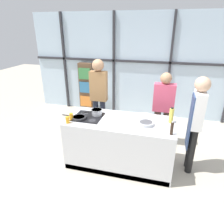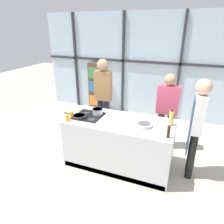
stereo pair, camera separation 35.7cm
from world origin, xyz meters
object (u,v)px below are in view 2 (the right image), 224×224
(pepper_grinder, at_px, (169,131))
(juice_glass_far, at_px, (72,115))
(frying_pan, at_px, (79,116))
(mixing_bowl, at_px, (144,125))
(chef, at_px, (197,123))
(oil_bottle, at_px, (171,118))
(saucepan, at_px, (97,111))
(juice_glass_near, at_px, (67,118))
(white_plate, at_px, (147,117))
(spectator_center_left, at_px, (167,108))
(spectator_far_left, at_px, (103,92))

(pepper_grinder, bearing_deg, juice_glass_far, 177.08)
(frying_pan, bearing_deg, mixing_bowl, 3.30)
(chef, bearing_deg, oil_bottle, 90.09)
(saucepan, relative_size, mixing_bowl, 1.20)
(chef, xyz_separation_m, juice_glass_far, (-2.09, -0.34, -0.06))
(chef, relative_size, frying_pan, 3.66)
(mixing_bowl, bearing_deg, juice_glass_near, -167.96)
(saucepan, distance_m, mixing_bowl, 0.95)
(frying_pan, xyz_separation_m, pepper_grinder, (1.60, -0.15, 0.08))
(saucepan, xyz_separation_m, oil_bottle, (1.33, 0.03, 0.07))
(white_plate, bearing_deg, juice_glass_far, -157.95)
(spectator_center_left, height_order, oil_bottle, spectator_center_left)
(mixing_bowl, bearing_deg, frying_pan, -176.70)
(frying_pan, distance_m, saucepan, 0.36)
(spectator_far_left, distance_m, juice_glass_near, 1.24)
(saucepan, bearing_deg, juice_glass_near, -128.54)
(spectator_center_left, bearing_deg, chef, 126.25)
(frying_pan, relative_size, white_plate, 1.95)
(spectator_center_left, height_order, mixing_bowl, spectator_center_left)
(spectator_far_left, height_order, juice_glass_far, spectator_far_left)
(saucepan, relative_size, juice_glass_near, 2.65)
(saucepan, height_order, white_plate, saucepan)
(mixing_bowl, height_order, juice_glass_far, juice_glass_far)
(spectator_center_left, bearing_deg, juice_glass_near, 38.27)
(saucepan, xyz_separation_m, pepper_grinder, (1.34, -0.40, 0.04))
(pepper_grinder, bearing_deg, spectator_far_left, 143.14)
(mixing_bowl, bearing_deg, chef, 14.52)
(chef, height_order, saucepan, chef)
(white_plate, height_order, juice_glass_far, juice_glass_far)
(pepper_grinder, bearing_deg, white_plate, 127.00)
(oil_bottle, height_order, juice_glass_far, oil_bottle)
(pepper_grinder, distance_m, juice_glass_far, 1.71)
(pepper_grinder, bearing_deg, frying_pan, 174.46)
(chef, relative_size, juice_glass_near, 14.60)
(oil_bottle, xyz_separation_m, juice_glass_far, (-1.69, -0.34, -0.07))
(spectator_center_left, distance_m, mixing_bowl, 0.98)
(mixing_bowl, relative_size, oil_bottle, 0.93)
(juice_glass_far, bearing_deg, frying_pan, 32.23)
(chef, distance_m, saucepan, 1.73)
(spectator_center_left, height_order, juice_glass_near, spectator_center_left)
(mixing_bowl, height_order, pepper_grinder, pepper_grinder)
(juice_glass_near, bearing_deg, mixing_bowl, 12.04)
(spectator_far_left, height_order, pepper_grinder, spectator_far_left)
(chef, xyz_separation_m, frying_pan, (-1.98, -0.27, -0.09))
(mixing_bowl, relative_size, juice_glass_far, 2.21)
(spectator_far_left, relative_size, oil_bottle, 6.46)
(frying_pan, height_order, mixing_bowl, mixing_bowl)
(mixing_bowl, xyz_separation_m, juice_glass_far, (-1.30, -0.14, 0.03))
(frying_pan, relative_size, juice_glass_far, 3.99)
(frying_pan, relative_size, mixing_bowl, 1.81)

